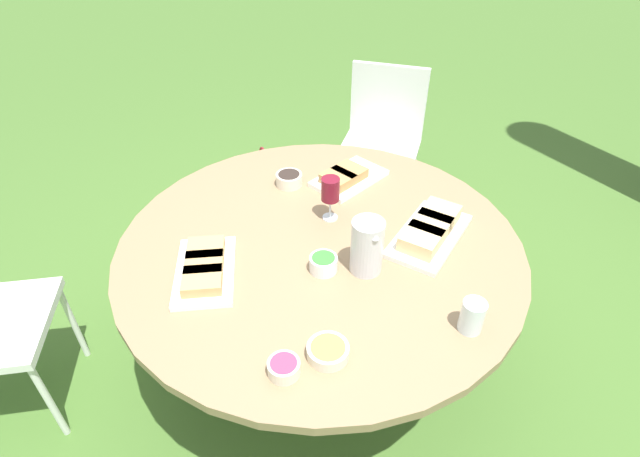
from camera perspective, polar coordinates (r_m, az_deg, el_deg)
The scene contains 14 objects.
ground_plane at distance 2.36m, azimuth -0.00°, elevation -14.76°, with size 40.00×40.00×0.00m, color #446B2B.
dining_table at distance 1.90m, azimuth -0.00°, elevation -3.27°, with size 1.50×1.50×0.70m.
chair_near_left at distance 2.99m, azimuth 7.15°, elevation 10.79°, with size 0.60×0.61×0.89m.
water_pitcher at distance 1.68m, azimuth 5.39°, elevation -2.05°, with size 0.12×0.11×0.20m.
wine_glass at distance 1.89m, azimuth 1.20°, elevation 4.34°, with size 0.07×0.07×0.18m.
platter_bread_main at distance 2.17m, azimuth 3.06°, elevation 5.89°, with size 0.31×0.37×0.06m.
platter_charcuterie at distance 1.75m, azimuth -13.05°, elevation -4.40°, with size 0.38×0.28×0.06m.
platter_sandwich_side at distance 1.89m, azimuth 12.44°, elevation -0.21°, with size 0.39×0.43×0.08m.
bowl_fries at distance 1.47m, azimuth 0.91°, elevation -13.79°, with size 0.12×0.12×0.04m.
bowl_salad at distance 1.71m, azimuth 0.39°, elevation -3.96°, with size 0.10×0.10×0.06m.
bowl_olives at distance 2.15m, azimuth -3.55°, elevation 5.70°, with size 0.11×0.11×0.05m.
bowl_dip_red at distance 1.44m, azimuth -4.15°, elevation -15.52°, with size 0.09×0.09×0.04m.
cup_water_near at distance 1.58m, azimuth 16.99°, elevation -9.56°, with size 0.07×0.07×0.11m.
handbag at distance 3.27m, azimuth -6.22°, elevation 5.40°, with size 0.30×0.14×0.37m.
Camera 1 is at (1.33, -0.52, 1.88)m, focal length 28.00 mm.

